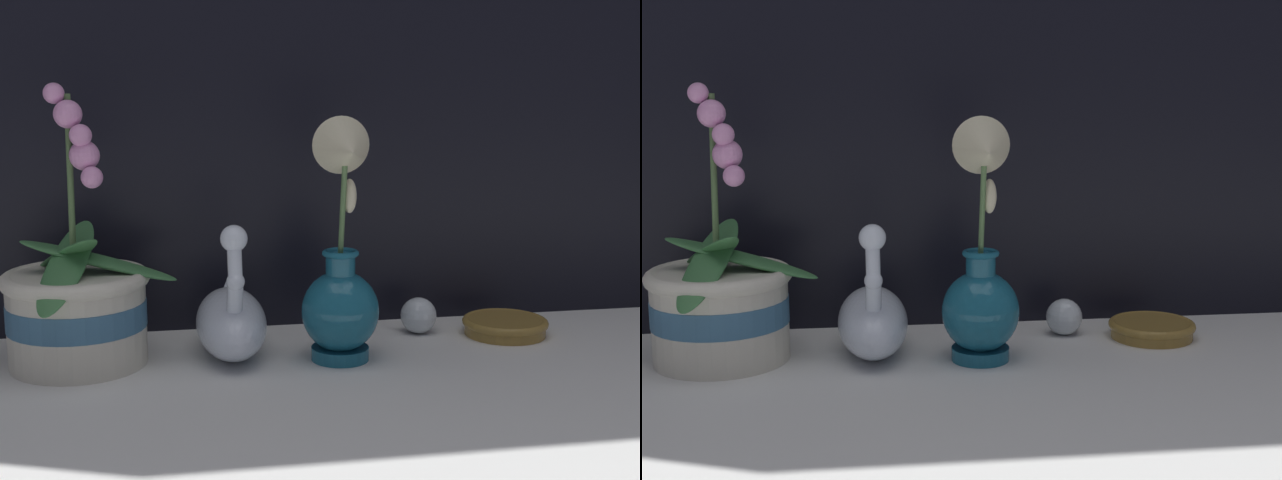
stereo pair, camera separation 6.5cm
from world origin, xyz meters
TOP-DOWN VIEW (x-y plane):
  - ground_plane at (0.00, 0.00)m, footprint 2.80×2.80m
  - orchid_potted_plant at (-0.29, 0.13)m, footprint 0.23×0.25m
  - swan_figurine at (-0.09, 0.13)m, footprint 0.09×0.20m
  - blue_vase at (0.05, 0.08)m, footprint 0.10×0.12m
  - glass_sphere at (0.19, 0.19)m, footprint 0.05×0.05m
  - amber_dish at (0.31, 0.16)m, footprint 0.12×0.12m

SIDE VIEW (x-z plane):
  - ground_plane at x=0.00m, z-range 0.00..0.00m
  - amber_dish at x=0.31m, z-range 0.00..0.03m
  - glass_sphere at x=0.19m, z-range 0.00..0.05m
  - swan_figurine at x=-0.09m, z-range -0.04..0.14m
  - orchid_potted_plant at x=-0.29m, z-range -0.10..0.26m
  - blue_vase at x=0.05m, z-range -0.04..0.28m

